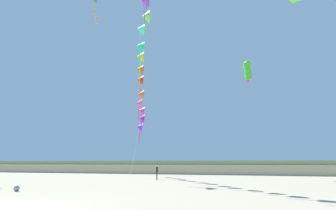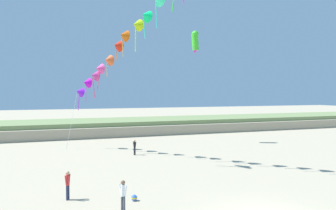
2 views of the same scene
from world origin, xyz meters
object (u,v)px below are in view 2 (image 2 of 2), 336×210
person_near_right (135,146)px  large_kite_mid_trail (195,41)px  person_near_left (123,194)px  beach_ball (134,198)px  person_mid_center (68,183)px

person_near_right → large_kite_mid_trail: (9.43, 5.83, 11.74)m
person_near_left → beach_ball: size_ratio=4.68×
person_near_right → beach_ball: 15.11m
person_mid_center → large_kite_mid_trail: 27.94m
large_kite_mid_trail → beach_ball: (-13.51, -20.36, -12.44)m
large_kite_mid_trail → beach_ball: size_ratio=7.84×
person_near_left → person_near_right: size_ratio=1.10×
person_near_right → person_mid_center: bearing=-120.6°
person_near_left → person_mid_center: bearing=127.7°
large_kite_mid_trail → beach_ball: large_kite_mid_trail is taller
person_near_right → person_near_left: bearing=-107.6°
person_mid_center → person_near_left: bearing=-52.3°
person_near_right → large_kite_mid_trail: size_ratio=0.54×
person_near_left → large_kite_mid_trail: 28.88m
person_near_left → person_near_right: bearing=72.4°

